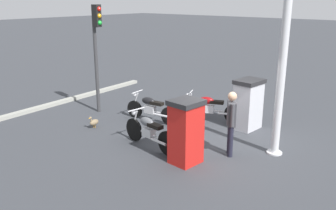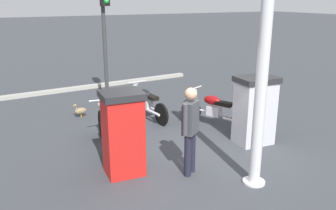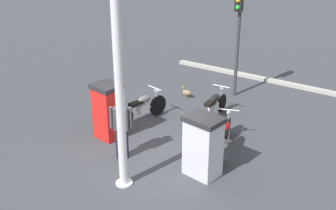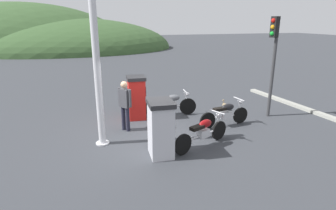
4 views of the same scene
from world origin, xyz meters
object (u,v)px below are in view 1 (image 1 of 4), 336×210
(fuel_pump_near, at_px, (248,104))
(canopy_support_pole, at_px, (281,74))
(motorcycle_far_pump, at_px, (149,131))
(attendant_person, at_px, (231,119))
(fuel_pump_far, at_px, (186,131))
(motorcycle_extra, at_px, (150,108))
(motorcycle_near_pump, at_px, (209,107))
(roadside_traffic_light, at_px, (97,40))
(wandering_duck, at_px, (94,122))

(fuel_pump_near, xyz_separation_m, canopy_support_pole, (-1.46, 1.22, 1.32))
(motorcycle_far_pump, xyz_separation_m, attendant_person, (-1.92, -0.96, 0.49))
(fuel_pump_far, distance_m, motorcycle_extra, 3.27)
(fuel_pump_near, height_order, motorcycle_extra, fuel_pump_near)
(fuel_pump_far, relative_size, motorcycle_near_pump, 0.80)
(motorcycle_near_pump, bearing_deg, roadside_traffic_light, 25.61)
(motorcycle_near_pump, height_order, motorcycle_far_pump, motorcycle_far_pump)
(motorcycle_far_pump, distance_m, roadside_traffic_light, 4.19)
(motorcycle_near_pump, bearing_deg, canopy_support_pole, 158.68)
(fuel_pump_near, relative_size, canopy_support_pole, 0.35)
(fuel_pump_near, xyz_separation_m, attendant_person, (-0.61, 2.06, 0.18))
(motorcycle_far_pump, relative_size, wandering_duck, 4.95)
(fuel_pump_far, bearing_deg, motorcycle_extra, -32.35)
(attendant_person, relative_size, roadside_traffic_light, 0.46)
(motorcycle_extra, height_order, wandering_duck, motorcycle_extra)
(wandering_duck, distance_m, roadside_traffic_light, 2.84)
(roadside_traffic_light, bearing_deg, fuel_pump_far, 164.41)
(wandering_duck, distance_m, canopy_support_pole, 5.73)
(fuel_pump_far, distance_m, wandering_duck, 3.70)
(fuel_pump_far, xyz_separation_m, wandering_duck, (3.64, -0.13, -0.62))
(fuel_pump_far, height_order, canopy_support_pole, canopy_support_pole)
(motorcycle_far_pump, height_order, motorcycle_extra, motorcycle_far_pump)
(motorcycle_near_pump, distance_m, motorcycle_far_pump, 2.87)
(roadside_traffic_light, bearing_deg, wandering_duck, 133.19)
(fuel_pump_near, height_order, motorcycle_near_pump, fuel_pump_near)
(motorcycle_near_pump, distance_m, roadside_traffic_light, 4.36)
(motorcycle_near_pump, xyz_separation_m, wandering_duck, (2.33, 2.87, -0.25))
(motorcycle_near_pump, relative_size, attendant_person, 1.19)
(wandering_duck, xyz_separation_m, roadside_traffic_light, (1.13, -1.20, 2.32))
(roadside_traffic_light, bearing_deg, canopy_support_pole, -174.68)
(roadside_traffic_light, bearing_deg, motorcycle_extra, -168.69)
(fuel_pump_far, xyz_separation_m, motorcycle_far_pump, (1.32, -0.12, -0.34))
(motorcycle_near_pump, distance_m, wandering_duck, 3.70)
(canopy_support_pole, bearing_deg, motorcycle_far_pump, 32.89)
(roadside_traffic_light, bearing_deg, attendant_person, 177.29)
(motorcycle_near_pump, xyz_separation_m, attendant_person, (-1.92, 1.92, 0.52))
(motorcycle_near_pump, bearing_deg, wandering_duck, 50.84)
(fuel_pump_near, distance_m, motorcycle_extra, 3.10)
(motorcycle_extra, distance_m, wandering_duck, 1.86)
(motorcycle_extra, height_order, roadside_traffic_light, roadside_traffic_light)
(fuel_pump_far, height_order, attendant_person, attendant_person)
(motorcycle_far_pump, xyz_separation_m, canopy_support_pole, (-2.77, -1.79, 1.63))
(fuel_pump_near, bearing_deg, wandering_duck, 39.56)
(wandering_duck, xyz_separation_m, canopy_support_pole, (-5.10, -1.79, 1.91))
(motorcycle_near_pump, distance_m, canopy_support_pole, 3.40)
(motorcycle_near_pump, bearing_deg, motorcycle_far_pump, 89.87)
(motorcycle_extra, bearing_deg, canopy_support_pole, -177.62)
(motorcycle_far_pump, bearing_deg, fuel_pump_near, -113.55)
(attendant_person, bearing_deg, wandering_duck, 12.60)
(fuel_pump_near, xyz_separation_m, motorcycle_far_pump, (1.32, 3.02, -0.31))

